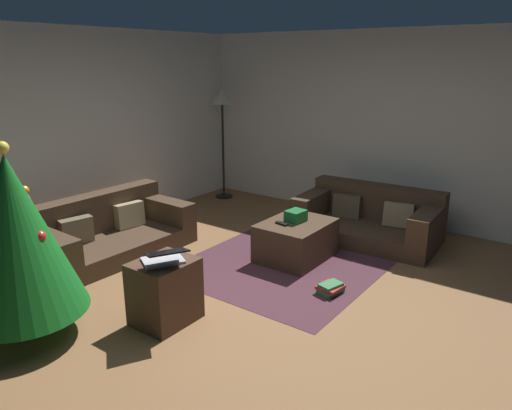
{
  "coord_description": "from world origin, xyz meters",
  "views": [
    {
      "loc": [
        -3.33,
        -2.34,
        2.21
      ],
      "look_at": [
        0.56,
        0.52,
        0.75
      ],
      "focal_mm": 34.01,
      "sensor_mm": 36.0,
      "label": 1
    }
  ],
  "objects_px": {
    "christmas_tree": "(16,235)",
    "book_stack": "(331,288)",
    "side_table": "(165,291)",
    "corner_lamp": "(222,105)",
    "ottoman": "(296,240)",
    "gift_box": "(296,216)",
    "couch_right": "(370,219)",
    "tv_remote": "(282,224)",
    "couch_left": "(107,232)",
    "laptop": "(164,257)"
  },
  "relations": [
    {
      "from": "couch_right",
      "to": "corner_lamp",
      "type": "xyz_separation_m",
      "value": [
        0.37,
        2.74,
        1.26
      ]
    },
    {
      "from": "couch_left",
      "to": "book_stack",
      "type": "height_order",
      "value": "couch_left"
    },
    {
      "from": "couch_left",
      "to": "gift_box",
      "type": "relative_size",
      "value": 8.59
    },
    {
      "from": "book_stack",
      "to": "corner_lamp",
      "type": "bearing_deg",
      "value": 56.39
    },
    {
      "from": "couch_left",
      "to": "ottoman",
      "type": "relative_size",
      "value": 2.21
    },
    {
      "from": "gift_box",
      "to": "christmas_tree",
      "type": "distance_m",
      "value": 2.89
    },
    {
      "from": "side_table",
      "to": "christmas_tree",
      "type": "bearing_deg",
      "value": 138.26
    },
    {
      "from": "side_table",
      "to": "laptop",
      "type": "relative_size",
      "value": 1.1
    },
    {
      "from": "couch_right",
      "to": "book_stack",
      "type": "bearing_deg",
      "value": 98.25
    },
    {
      "from": "tv_remote",
      "to": "book_stack",
      "type": "xyz_separation_m",
      "value": [
        -0.38,
        -0.83,
        -0.4
      ]
    },
    {
      "from": "couch_right",
      "to": "side_table",
      "type": "bearing_deg",
      "value": 75.92
    },
    {
      "from": "gift_box",
      "to": "side_table",
      "type": "distance_m",
      "value": 1.91
    },
    {
      "from": "couch_left",
      "to": "side_table",
      "type": "relative_size",
      "value": 3.29
    },
    {
      "from": "corner_lamp",
      "to": "gift_box",
      "type": "bearing_deg",
      "value": -122.62
    },
    {
      "from": "ottoman",
      "to": "gift_box",
      "type": "xyz_separation_m",
      "value": [
        0.02,
        0.02,
        0.28
      ]
    },
    {
      "from": "gift_box",
      "to": "corner_lamp",
      "type": "xyz_separation_m",
      "value": [
        1.48,
        2.31,
        1.01
      ]
    },
    {
      "from": "couch_right",
      "to": "ottoman",
      "type": "height_order",
      "value": "couch_right"
    },
    {
      "from": "tv_remote",
      "to": "christmas_tree",
      "type": "xyz_separation_m",
      "value": [
        -2.54,
        0.83,
        0.44
      ]
    },
    {
      "from": "ottoman",
      "to": "christmas_tree",
      "type": "distance_m",
      "value": 2.93
    },
    {
      "from": "corner_lamp",
      "to": "couch_right",
      "type": "bearing_deg",
      "value": -97.7
    },
    {
      "from": "gift_box",
      "to": "laptop",
      "type": "xyz_separation_m",
      "value": [
        -1.91,
        0.1,
        0.12
      ]
    },
    {
      "from": "couch_left",
      "to": "gift_box",
      "type": "xyz_separation_m",
      "value": [
        1.18,
        -1.87,
        0.25
      ]
    },
    {
      "from": "gift_box",
      "to": "corner_lamp",
      "type": "height_order",
      "value": "corner_lamp"
    },
    {
      "from": "tv_remote",
      "to": "side_table",
      "type": "relative_size",
      "value": 0.28
    },
    {
      "from": "gift_box",
      "to": "side_table",
      "type": "bearing_deg",
      "value": 175.31
    },
    {
      "from": "side_table",
      "to": "corner_lamp",
      "type": "height_order",
      "value": "corner_lamp"
    },
    {
      "from": "couch_right",
      "to": "tv_remote",
      "type": "height_order",
      "value": "couch_right"
    },
    {
      "from": "couch_right",
      "to": "tv_remote",
      "type": "bearing_deg",
      "value": 65.88
    },
    {
      "from": "couch_right",
      "to": "tv_remote",
      "type": "relative_size",
      "value": 11.01
    },
    {
      "from": "tv_remote",
      "to": "couch_right",
      "type": "bearing_deg",
      "value": -10.78
    },
    {
      "from": "couch_right",
      "to": "tv_remote",
      "type": "distance_m",
      "value": 1.4
    },
    {
      "from": "gift_box",
      "to": "book_stack",
      "type": "bearing_deg",
      "value": -126.49
    },
    {
      "from": "laptop",
      "to": "tv_remote",
      "type": "bearing_deg",
      "value": -1.19
    },
    {
      "from": "couch_right",
      "to": "ottoman",
      "type": "distance_m",
      "value": 1.2
    },
    {
      "from": "ottoman",
      "to": "book_stack",
      "type": "relative_size",
      "value": 3.03
    },
    {
      "from": "couch_left",
      "to": "gift_box",
      "type": "distance_m",
      "value": 2.23
    },
    {
      "from": "side_table",
      "to": "book_stack",
      "type": "xyz_separation_m",
      "value": [
        1.32,
        -0.92,
        -0.23
      ]
    },
    {
      "from": "book_stack",
      "to": "corner_lamp",
      "type": "distance_m",
      "value": 3.97
    },
    {
      "from": "gift_box",
      "to": "laptop",
      "type": "bearing_deg",
      "value": 176.89
    },
    {
      "from": "ottoman",
      "to": "couch_left",
      "type": "bearing_deg",
      "value": 121.66
    },
    {
      "from": "couch_left",
      "to": "laptop",
      "type": "xyz_separation_m",
      "value": [
        -0.73,
        -1.76,
        0.37
      ]
    },
    {
      "from": "christmas_tree",
      "to": "book_stack",
      "type": "xyz_separation_m",
      "value": [
        2.16,
        -1.66,
        -0.83
      ]
    },
    {
      "from": "couch_left",
      "to": "side_table",
      "type": "distance_m",
      "value": 1.85
    },
    {
      "from": "couch_left",
      "to": "laptop",
      "type": "distance_m",
      "value": 1.94
    },
    {
      "from": "corner_lamp",
      "to": "tv_remote",
      "type": "bearing_deg",
      "value": -126.55
    },
    {
      "from": "christmas_tree",
      "to": "laptop",
      "type": "xyz_separation_m",
      "value": [
        0.81,
        -0.8,
        -0.26
      ]
    },
    {
      "from": "couch_left",
      "to": "ottoman",
      "type": "distance_m",
      "value": 2.22
    },
    {
      "from": "couch_left",
      "to": "tv_remote",
      "type": "relative_size",
      "value": 11.62
    },
    {
      "from": "tv_remote",
      "to": "book_stack",
      "type": "bearing_deg",
      "value": -104.29
    },
    {
      "from": "side_table",
      "to": "tv_remote",
      "type": "bearing_deg",
      "value": -2.91
    }
  ]
}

